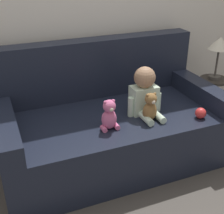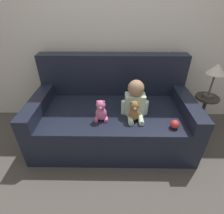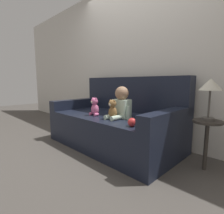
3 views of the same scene
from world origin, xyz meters
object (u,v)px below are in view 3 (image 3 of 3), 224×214
object	(u,v)px
plush_toy_side	(95,107)
side_table	(209,101)
teddy_bear_brown	(113,110)
person_baby	(121,104)
couch	(116,123)
toy_ball	(132,122)

from	to	relation	value
plush_toy_side	side_table	world-z (taller)	side_table
teddy_bear_brown	plush_toy_side	size ratio (longest dim) A/B	0.99
side_table	person_baby	bearing A→B (deg)	-163.75
person_baby	teddy_bear_brown	world-z (taller)	person_baby
couch	teddy_bear_brown	distance (m)	0.46
person_baby	side_table	size ratio (longest dim) A/B	0.42
couch	side_table	distance (m)	1.27
couch	plush_toy_side	distance (m)	0.41
couch	toy_ball	bearing A→B (deg)	-33.76
toy_ball	plush_toy_side	bearing A→B (deg)	170.71
toy_ball	side_table	xyz separation A→B (m)	(0.56, 0.53, 0.23)
couch	toy_ball	xyz separation A→B (m)	(0.64, -0.43, 0.18)
person_baby	plush_toy_side	world-z (taller)	person_baby
side_table	teddy_bear_brown	bearing A→B (deg)	-156.92
person_baby	plush_toy_side	xyz separation A→B (m)	(-0.37, -0.13, -0.07)
person_baby	plush_toy_side	bearing A→B (deg)	-159.94
couch	toy_ball	distance (m)	0.79
person_baby	teddy_bear_brown	bearing A→B (deg)	-98.19
toy_ball	couch	bearing A→B (deg)	146.24
couch	plush_toy_side	world-z (taller)	couch
side_table	toy_ball	bearing A→B (deg)	-136.42
person_baby	toy_ball	world-z (taller)	person_baby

